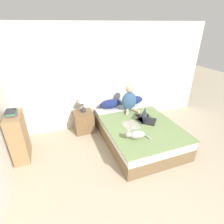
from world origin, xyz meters
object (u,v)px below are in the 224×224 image
object	(u,v)px
bed	(138,131)
person_sitting	(129,100)
nightstand	(84,122)
pillow_near	(110,104)
bookshelf	(18,137)
book_stack_top	(11,113)
table_lamp	(82,100)
cat_tabby	(135,135)
laptop_open	(148,119)
pillow_far	(133,100)

from	to	relation	value
bed	person_sitting	xyz separation A→B (m)	(0.08, 0.67, 0.53)
bed	nightstand	world-z (taller)	nightstand
pillow_near	bookshelf	size ratio (longest dim) A/B	0.58
pillow_near	book_stack_top	world-z (taller)	book_stack_top
bed	pillow_near	world-z (taller)	pillow_near
table_lamp	person_sitting	bearing A→B (deg)	-11.22
person_sitting	bed	bearing A→B (deg)	-96.66
cat_tabby	nightstand	distance (m)	1.59
bed	laptop_open	size ratio (longest dim) A/B	4.75
pillow_near	book_stack_top	xyz separation A→B (m)	(-2.16, -0.62, 0.43)
cat_tabby	table_lamp	distance (m)	1.61
laptop_open	pillow_far	bearing A→B (deg)	35.87
pillow_near	person_sitting	xyz separation A→B (m)	(0.41, -0.27, 0.17)
pillow_near	bed	bearing A→B (deg)	-70.32
bed	bookshelf	bearing A→B (deg)	172.82
pillow_near	person_sitting	distance (m)	0.52
pillow_near	pillow_far	world-z (taller)	same
pillow_far	bookshelf	distance (m)	2.90
bed	bookshelf	world-z (taller)	bookshelf
bed	person_sitting	world-z (taller)	person_sitting
laptop_open	bookshelf	xyz separation A→B (m)	(-2.73, 0.34, -0.05)
bed	laptop_open	distance (m)	0.38
pillow_far	laptop_open	bearing A→B (deg)	-96.02
laptop_open	nightstand	xyz separation A→B (m)	(-1.32, 0.88, -0.28)
pillow_far	book_stack_top	world-z (taller)	book_stack_top
cat_tabby	book_stack_top	xyz separation A→B (m)	(-2.14, 0.84, 0.46)
person_sitting	bookshelf	world-z (taller)	person_sitting
person_sitting	nightstand	world-z (taller)	person_sitting
person_sitting	table_lamp	world-z (taller)	person_sitting
bookshelf	laptop_open	bearing A→B (deg)	-7.19
person_sitting	nightstand	distance (m)	1.29
pillow_near	bookshelf	bearing A→B (deg)	-163.97
bookshelf	book_stack_top	xyz separation A→B (m)	(0.00, 0.00, 0.54)
person_sitting	table_lamp	distance (m)	1.17
cat_tabby	laptop_open	xyz separation A→B (m)	(0.58, 0.50, -0.04)
bed	cat_tabby	xyz separation A→B (m)	(-0.35, -0.53, 0.34)
pillow_far	cat_tabby	distance (m)	1.62
person_sitting	nightstand	bearing A→B (deg)	171.25
pillow_near	table_lamp	bearing A→B (deg)	-176.62
bed	pillow_near	xyz separation A→B (m)	(-0.33, 0.94, 0.37)
laptop_open	book_stack_top	distance (m)	2.79
person_sitting	table_lamp	size ratio (longest dim) A/B	1.53
laptop_open	cat_tabby	bearing A→B (deg)	172.20
pillow_far	bookshelf	bearing A→B (deg)	-167.62
cat_tabby	bookshelf	size ratio (longest dim) A/B	0.50
bed	pillow_far	world-z (taller)	pillow_far
table_lamp	bed	bearing A→B (deg)	-39.90
cat_tabby	bookshelf	xyz separation A→B (m)	(-2.15, 0.84, -0.09)
cat_tabby	book_stack_top	size ratio (longest dim) A/B	1.97
pillow_near	bookshelf	distance (m)	2.25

